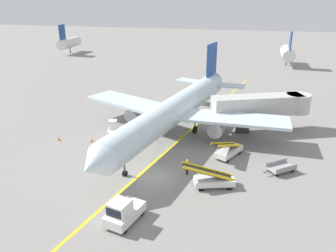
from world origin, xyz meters
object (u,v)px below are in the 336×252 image
(belt_loader_aft_hold, at_px, (228,150))
(safety_cone_wingtip_right, at_px, (282,130))
(baggage_tug_near_wing, at_px, (113,130))
(airliner, at_px, (175,110))
(ground_crew_marshaller, at_px, (187,166))
(pushback_tug, at_px, (123,212))
(safety_cone_wingtip_left, at_px, (140,126))
(safety_cone_nose_left, at_px, (91,140))
(safety_cone_nose_right, at_px, (59,139))
(baggage_cart_loaded, at_px, (281,168))
(belt_loader_forward_hold, at_px, (213,180))
(jet_bridge, at_px, (267,105))

(belt_loader_aft_hold, height_order, safety_cone_wingtip_right, belt_loader_aft_hold)
(baggage_tug_near_wing, bearing_deg, safety_cone_wingtip_right, 17.99)
(airliner, relative_size, ground_crew_marshaller, 20.61)
(pushback_tug, bearing_deg, safety_cone_wingtip_left, 104.19)
(belt_loader_aft_hold, height_order, safety_cone_wingtip_left, belt_loader_aft_hold)
(baggage_tug_near_wing, xyz_separation_m, safety_cone_nose_left, (-2.03, -2.23, -0.71))
(belt_loader_aft_hold, xyz_separation_m, safety_cone_nose_right, (-21.07, -0.41, -0.56))
(pushback_tug, bearing_deg, airliner, 89.59)
(safety_cone_wingtip_right, bearing_deg, baggage_cart_loaded, -94.58)
(safety_cone_nose_right, bearing_deg, belt_loader_aft_hold, 1.12)
(airliner, distance_m, safety_cone_wingtip_left, 6.22)
(airliner, bearing_deg, belt_loader_forward_hold, -61.95)
(ground_crew_marshaller, distance_m, safety_cone_nose_left, 14.12)
(ground_crew_marshaller, bearing_deg, belt_loader_aft_hold, 53.13)
(safety_cone_wingtip_left, bearing_deg, safety_cone_wingtip_right, 9.50)
(belt_loader_forward_hold, bearing_deg, airliner, 118.05)
(belt_loader_forward_hold, distance_m, ground_crew_marshaller, 3.31)
(airliner, relative_size, jet_bridge, 2.71)
(baggage_cart_loaded, bearing_deg, ground_crew_marshaller, -163.31)
(pushback_tug, xyz_separation_m, ground_crew_marshaller, (3.58, 8.79, -0.08))
(baggage_tug_near_wing, distance_m, safety_cone_nose_left, 3.09)
(belt_loader_aft_hold, relative_size, ground_crew_marshaller, 2.95)
(airliner, height_order, baggage_tug_near_wing, airliner)
(safety_cone_nose_right, height_order, safety_cone_wingtip_right, same)
(airliner, distance_m, pushback_tug, 18.95)
(belt_loader_forward_hold, bearing_deg, baggage_tug_near_wing, 146.50)
(airliner, height_order, safety_cone_nose_left, airliner)
(pushback_tug, height_order, baggage_tug_near_wing, pushback_tug)
(baggage_cart_loaded, relative_size, safety_cone_nose_left, 7.82)
(belt_loader_aft_hold, relative_size, safety_cone_nose_left, 11.41)
(safety_cone_nose_right, relative_size, safety_cone_wingtip_right, 1.00)
(belt_loader_aft_hold, bearing_deg, safety_cone_nose_right, -178.88)
(airliner, xyz_separation_m, ground_crew_marshaller, (3.44, -10.00, -2.51))
(safety_cone_wingtip_right, bearing_deg, baggage_tug_near_wing, -162.01)
(baggage_tug_near_wing, xyz_separation_m, safety_cone_wingtip_left, (2.44, 3.77, -0.71))
(safety_cone_wingtip_left, bearing_deg, baggage_tug_near_wing, -122.88)
(belt_loader_aft_hold, height_order, safety_cone_nose_left, belt_loader_aft_hold)
(jet_bridge, xyz_separation_m, safety_cone_wingtip_left, (-16.65, -3.04, -3.32))
(ground_crew_marshaller, xyz_separation_m, safety_cone_nose_right, (-17.28, 4.65, -0.69))
(airliner, relative_size, baggage_cart_loaded, 10.19)
(pushback_tug, height_order, safety_cone_wingtip_left, pushback_tug)
(jet_bridge, relative_size, pushback_tug, 3.26)
(pushback_tug, height_order, safety_cone_wingtip_right, pushback_tug)
(airliner, height_order, safety_cone_wingtip_left, airliner)
(baggage_tug_near_wing, xyz_separation_m, baggage_cart_loaded, (20.42, -4.65, -0.46))
(safety_cone_wingtip_right, bearing_deg, belt_loader_forward_hold, -114.84)
(jet_bridge, relative_size, safety_cone_wingtip_right, 29.34)
(safety_cone_wingtip_left, bearing_deg, baggage_cart_loaded, -25.09)
(ground_crew_marshaller, bearing_deg, safety_cone_nose_left, 158.24)
(jet_bridge, relative_size, baggage_tug_near_wing, 4.79)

